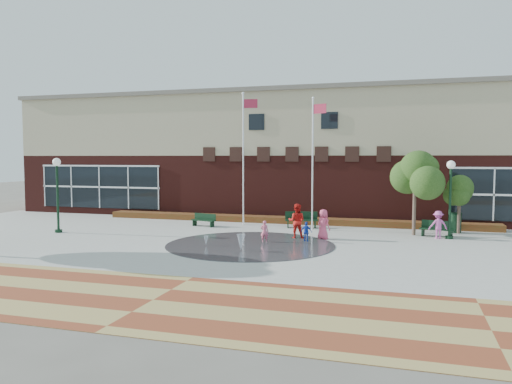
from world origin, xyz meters
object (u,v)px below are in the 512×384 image
(bench_left, at_px, (204,222))
(flagpole_left, at_px, (244,151))
(flagpole_right, at_px, (313,156))
(trash_can, at_px, (455,223))
(child_splash, at_px, (265,232))

(bench_left, bearing_deg, flagpole_left, 50.71)
(flagpole_left, relative_size, bench_left, 5.07)
(flagpole_right, xyz_separation_m, bench_left, (-6.90, -0.47, -4.18))
(bench_left, relative_size, trash_can, 1.42)
(flagpole_right, xyz_separation_m, trash_can, (8.11, 1.26, -3.85))
(trash_can, xyz_separation_m, child_splash, (-9.71, -6.29, -0.03))
(flagpole_left, xyz_separation_m, trash_can, (12.84, 0.08, -4.17))
(bench_left, xyz_separation_m, child_splash, (5.29, -4.56, 0.31))
(trash_can, bearing_deg, child_splash, -147.05)
(flagpole_left, bearing_deg, bench_left, -153.53)
(flagpole_right, height_order, child_splash, flagpole_right)
(bench_left, relative_size, child_splash, 1.48)
(flagpole_left, distance_m, flagpole_right, 4.89)
(flagpole_left, height_order, flagpole_right, flagpole_left)
(bench_left, bearing_deg, flagpole_right, 17.28)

